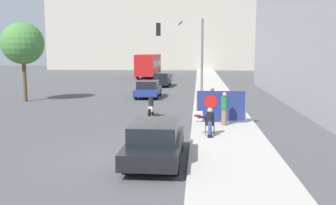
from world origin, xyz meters
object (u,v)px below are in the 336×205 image
at_px(city_bus_on_road, 149,64).
at_px(motorcycle_on_road, 151,108).
at_px(protest_banner, 221,106).
at_px(car_on_road_nearest, 148,89).
at_px(jogger_on_sidewalk, 224,109).
at_px(traffic_light_pole, 186,47).
at_px(street_tree_near_curb, 23,44).
at_px(car_on_road_midblock, 162,79).
at_px(pedestrian_behind, 212,103).
at_px(seated_protester, 209,121).
at_px(parked_car_curbside, 155,142).

relative_size(city_bus_on_road, motorcycle_on_road, 4.75).
distance_m(protest_banner, car_on_road_nearest, 12.18).
distance_m(jogger_on_sidewalk, car_on_road_nearest, 12.87).
distance_m(jogger_on_sidewalk, motorcycle_on_road, 4.81).
bearing_deg(traffic_light_pole, street_tree_near_curb, 172.23).
bearing_deg(jogger_on_sidewalk, car_on_road_midblock, -99.31).
bearing_deg(pedestrian_behind, traffic_light_pole, 97.38).
bearing_deg(street_tree_near_curb, pedestrian_behind, -26.36).
height_order(seated_protester, street_tree_near_curb, street_tree_near_curb).
bearing_deg(parked_car_curbside, city_bus_on_road, 97.95).
bearing_deg(protest_banner, parked_car_curbside, -111.58).
xyz_separation_m(parked_car_curbside, street_tree_near_curb, (-11.51, 14.53, 3.60)).
bearing_deg(traffic_light_pole, car_on_road_nearest, 124.13).
bearing_deg(parked_car_curbside, jogger_on_sidewalk, 65.09).
bearing_deg(parked_car_curbside, street_tree_near_curb, 128.38).
relative_size(traffic_light_pole, city_bus_on_road, 0.58).
distance_m(city_bus_on_road, motorcycle_on_road, 31.95).
bearing_deg(parked_car_curbside, seated_protester, 61.69).
distance_m(pedestrian_behind, traffic_light_pole, 6.18).
relative_size(city_bus_on_road, street_tree_near_curb, 1.70).
height_order(parked_car_curbside, motorcycle_on_road, parked_car_curbside).
bearing_deg(city_bus_on_road, seated_protester, -78.32).
bearing_deg(jogger_on_sidewalk, traffic_light_pole, -95.68).
xyz_separation_m(traffic_light_pole, motorcycle_on_road, (-1.81, -4.29, -3.49)).
bearing_deg(car_on_road_nearest, motorcycle_on_road, -81.21).
relative_size(pedestrian_behind, parked_car_curbside, 0.39).
height_order(traffic_light_pole, motorcycle_on_road, traffic_light_pole).
height_order(traffic_light_pole, car_on_road_nearest, traffic_light_pole).
distance_m(parked_car_curbside, motorcycle_on_road, 8.68).
bearing_deg(jogger_on_sidewalk, protest_banner, -102.93).
distance_m(seated_protester, city_bus_on_road, 37.38).
bearing_deg(street_tree_near_curb, city_bus_on_road, 77.08).
bearing_deg(protest_banner, car_on_road_midblock, 103.74).
relative_size(protest_banner, parked_car_curbside, 0.58).
distance_m(seated_protester, jogger_on_sidewalk, 2.43).
xyz_separation_m(seated_protester, city_bus_on_road, (-7.56, 36.59, 1.09)).
bearing_deg(city_bus_on_road, jogger_on_sidewalk, -76.30).
xyz_separation_m(car_on_road_midblock, city_bus_on_road, (-3.14, 12.76, 1.14)).
bearing_deg(motorcycle_on_road, car_on_road_midblock, 93.77).
bearing_deg(jogger_on_sidewalk, street_tree_near_curb, -54.08).
height_order(seated_protester, jogger_on_sidewalk, jogger_on_sidewalk).
relative_size(traffic_light_pole, street_tree_near_curb, 0.98).
height_order(pedestrian_behind, protest_banner, pedestrian_behind).
bearing_deg(motorcycle_on_road, car_on_road_nearest, 98.79).
relative_size(pedestrian_behind, city_bus_on_road, 0.17).
distance_m(traffic_light_pole, motorcycle_on_road, 5.82).
xyz_separation_m(protest_banner, car_on_road_nearest, (-5.24, 10.99, -0.30)).
xyz_separation_m(city_bus_on_road, motorcycle_on_road, (4.39, -31.62, -1.32)).
bearing_deg(car_on_road_nearest, traffic_light_pole, -55.87).
xyz_separation_m(jogger_on_sidewalk, parked_car_curbside, (-2.75, -5.91, -0.26)).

